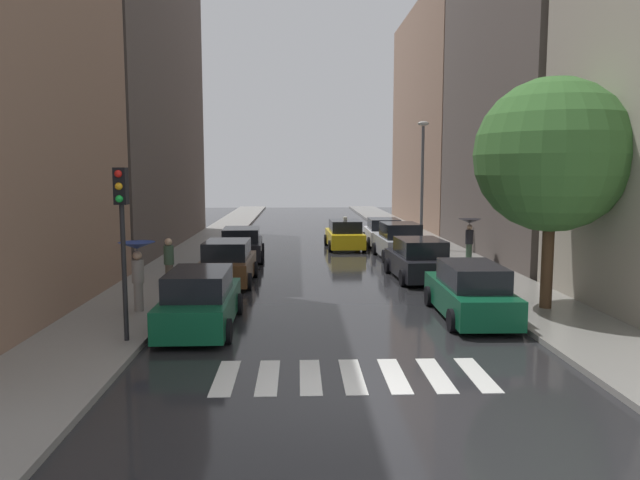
% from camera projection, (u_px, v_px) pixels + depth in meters
% --- Properties ---
extents(ground_plane, '(28.00, 72.00, 0.04)m').
position_uv_depth(ground_plane, '(317.00, 245.00, 35.28)').
color(ground_plane, '#242426').
extents(sidewalk_left, '(3.00, 72.00, 0.15)m').
position_uv_depth(sidewalk_left, '(208.00, 244.00, 35.03)').
color(sidewalk_left, gray).
rests_on(sidewalk_left, ground).
extents(sidewalk_right, '(3.00, 72.00, 0.15)m').
position_uv_depth(sidewalk_right, '(425.00, 243.00, 35.51)').
color(sidewalk_right, gray).
rests_on(sidewalk_right, ground).
extents(crosswalk_stripes, '(5.85, 2.20, 0.01)m').
position_uv_depth(crosswalk_stripes, '(352.00, 376.00, 12.65)').
color(crosswalk_stripes, silver).
rests_on(crosswalk_stripes, ground).
extents(building_left_mid, '(6.00, 19.24, 17.62)m').
position_uv_depth(building_left_mid, '(122.00, 91.00, 33.24)').
color(building_left_mid, '#564C47').
rests_on(building_left_mid, ground).
extents(building_right_mid, '(6.00, 14.84, 18.48)m').
position_uv_depth(building_right_mid, '(538.00, 74.00, 29.79)').
color(building_right_mid, '#564C47').
rests_on(building_right_mid, ground).
extents(building_right_far, '(6.00, 19.46, 17.22)m').
position_uv_depth(building_right_far, '(450.00, 117.00, 47.11)').
color(building_right_far, '#8C6B56').
rests_on(building_right_far, ground).
extents(parked_car_left_nearest, '(2.04, 4.67, 1.67)m').
position_uv_depth(parked_car_left_nearest, '(200.00, 301.00, 16.40)').
color(parked_car_left_nearest, '#0C4C2D').
rests_on(parked_car_left_nearest, ground).
extents(parked_car_left_second, '(2.12, 4.19, 1.70)m').
position_uv_depth(parked_car_left_second, '(228.00, 263.00, 22.99)').
color(parked_car_left_second, brown).
rests_on(parked_car_left_second, ground).
extents(parked_car_left_third, '(2.31, 4.47, 1.60)m').
position_uv_depth(parked_car_left_third, '(242.00, 245.00, 29.09)').
color(parked_car_left_third, black).
rests_on(parked_car_left_third, ground).
extents(parked_car_right_nearest, '(2.05, 4.81, 1.66)m').
position_uv_depth(parked_car_right_nearest, '(470.00, 292.00, 17.58)').
color(parked_car_right_nearest, '#0C4C2D').
rests_on(parked_car_right_nearest, ground).
extents(parked_car_right_second, '(2.30, 4.54, 1.66)m').
position_uv_depth(parked_car_right_second, '(419.00, 260.00, 23.91)').
color(parked_car_right_second, black).
rests_on(parked_car_right_second, ground).
extents(parked_car_right_third, '(2.30, 4.29, 1.80)m').
position_uv_depth(parked_car_right_third, '(399.00, 242.00, 29.56)').
color(parked_car_right_third, '#B2B7BF').
rests_on(parked_car_right_third, ground).
extents(parked_car_right_fourth, '(2.17, 4.20, 1.59)m').
position_uv_depth(parked_car_right_fourth, '(383.00, 233.00, 34.89)').
color(parked_car_right_fourth, silver).
rests_on(parked_car_right_fourth, ground).
extents(taxi_midroad, '(2.18, 4.45, 1.81)m').
position_uv_depth(taxi_midroad, '(345.00, 235.00, 33.37)').
color(taxi_midroad, yellow).
rests_on(taxi_midroad, ground).
extents(pedestrian_foreground, '(1.09, 1.09, 2.10)m').
position_uv_depth(pedestrian_foreground, '(137.00, 260.00, 17.75)').
color(pedestrian_foreground, gray).
rests_on(pedestrian_foreground, sidewalk_left).
extents(pedestrian_near_tree, '(1.05, 1.05, 2.00)m').
position_uv_depth(pedestrian_near_tree, '(470.00, 230.00, 27.55)').
color(pedestrian_near_tree, '#38513D').
rests_on(pedestrian_near_tree, sidewalk_right).
extents(pedestrian_by_kerb, '(0.36, 0.36, 1.81)m').
position_uv_depth(pedestrian_by_kerb, '(169.00, 262.00, 21.37)').
color(pedestrian_by_kerb, brown).
rests_on(pedestrian_by_kerb, sidewalk_left).
extents(street_tree_right, '(4.65, 4.65, 7.02)m').
position_uv_depth(street_tree_right, '(552.00, 155.00, 17.84)').
color(street_tree_right, '#513823').
rests_on(street_tree_right, sidewalk_right).
extents(traffic_light_left_corner, '(0.30, 0.42, 4.30)m').
position_uv_depth(traffic_light_left_corner, '(122.00, 215.00, 14.44)').
color(traffic_light_left_corner, black).
rests_on(traffic_light_left_corner, sidewalk_left).
extents(lamp_post_right, '(0.60, 0.28, 6.85)m').
position_uv_depth(lamp_post_right, '(422.00, 176.00, 31.81)').
color(lamp_post_right, '#595B60').
rests_on(lamp_post_right, sidewalk_right).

